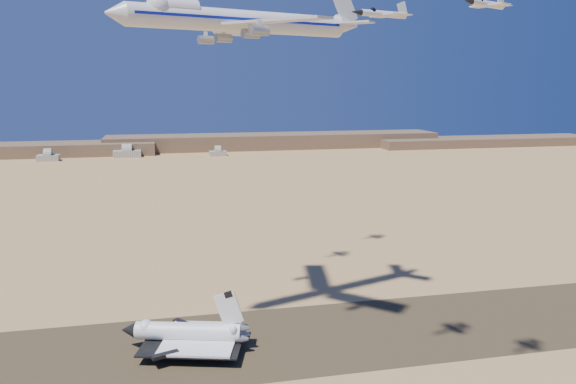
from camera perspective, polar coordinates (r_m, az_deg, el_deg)
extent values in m
plane|color=tan|center=(181.70, -5.59, -15.17)|extent=(1200.00, 1200.00, 0.00)
cube|color=#483824|center=(181.69, -5.59, -15.16)|extent=(600.00, 50.00, 0.06)
cube|color=brown|center=(719.29, -1.26, 5.21)|extent=(420.00, 60.00, 18.00)
cube|color=brown|center=(795.25, 19.47, 4.88)|extent=(300.00, 60.00, 11.00)
cube|color=#B0AC9C|center=(648.49, -23.16, 3.21)|extent=(22.00, 14.00, 6.50)
cube|color=#B0AC9C|center=(653.13, -16.01, 3.75)|extent=(30.00, 15.00, 7.50)
cube|color=#B0AC9C|center=(644.60, -7.14, 3.91)|extent=(19.00, 12.50, 5.50)
cylinder|color=white|center=(177.99, -10.18, -13.77)|extent=(31.88, 13.79, 5.52)
cone|color=black|center=(182.80, -15.81, -13.34)|extent=(5.68, 6.24, 5.25)
sphere|color=white|center=(180.94, -14.25, -13.24)|extent=(5.13, 5.13, 5.13)
cube|color=white|center=(178.11, -8.88, -14.51)|extent=(27.25, 28.62, 0.89)
cube|color=black|center=(178.70, -9.51, -14.60)|extent=(34.85, 30.74, 0.49)
cube|color=white|center=(172.52, -6.03, -11.69)|extent=(8.99, 3.12, 11.36)
cylinder|color=gray|center=(183.06, -14.17, -14.71)|extent=(0.35, 0.35, 3.16)
cylinder|color=black|center=(183.50, -14.16, -15.00)|extent=(1.16, 0.72, 1.08)
cylinder|color=gray|center=(174.30, -8.55, -15.85)|extent=(0.35, 0.35, 3.16)
cylinder|color=black|center=(174.77, -8.54, -16.16)|extent=(1.16, 0.72, 1.08)
cylinder|color=gray|center=(182.98, -7.91, -14.48)|extent=(0.35, 0.35, 3.16)
cylinder|color=black|center=(183.42, -7.90, -14.78)|extent=(1.16, 0.72, 1.08)
cylinder|color=silver|center=(173.32, -4.64, 16.90)|extent=(67.76, 28.15, 6.52)
cone|color=silver|center=(160.38, -17.19, 16.96)|extent=(6.90, 7.80, 6.52)
sphere|color=silver|center=(163.94, -13.07, 17.84)|extent=(6.72, 6.72, 6.72)
cube|color=silver|center=(159.84, -1.24, 17.00)|extent=(28.48, 27.69, 0.71)
cube|color=silver|center=(188.71, -6.34, 16.00)|extent=(14.09, 31.66, 0.71)
cube|color=silver|center=(187.20, 6.87, 16.72)|extent=(12.10, 11.62, 0.51)
cube|color=silver|center=(197.82, 4.43, 16.44)|extent=(7.73, 12.10, 0.51)
cube|color=silver|center=(193.25, 5.65, 18.53)|extent=(11.24, 4.36, 14.56)
cylinder|color=gray|center=(163.85, -3.81, 15.76)|extent=(5.67, 4.13, 2.65)
cylinder|color=gray|center=(154.82, -2.90, 16.06)|extent=(5.67, 4.13, 2.65)
cylinder|color=gray|center=(180.30, -6.56, 15.26)|extent=(5.67, 4.13, 2.65)
cylinder|color=gray|center=(187.86, -8.35, 15.04)|extent=(5.67, 4.13, 2.65)
imported|color=#CB690B|center=(172.74, -7.99, -16.33)|extent=(0.51, 0.69, 1.76)
imported|color=#CB690B|center=(172.42, -7.26, -16.38)|extent=(0.87, 0.96, 1.72)
imported|color=#CB690B|center=(174.03, -7.53, -16.09)|extent=(1.07, 1.21, 1.85)
cylinder|color=silver|center=(138.06, 9.69, 17.39)|extent=(12.69, 5.27, 1.50)
cone|color=black|center=(133.37, 7.00, 17.69)|extent=(3.07, 2.16, 1.39)
sphere|color=black|center=(136.14, 8.60, 17.74)|extent=(1.50, 1.50, 1.50)
cube|color=silver|center=(138.71, 10.04, 17.25)|extent=(6.13, 9.28, 0.27)
cube|color=silver|center=(141.48, 11.44, 17.17)|extent=(3.85, 5.81, 0.21)
cube|color=silver|center=(141.79, 11.53, 17.76)|extent=(3.17, 1.22, 3.62)
cylinder|color=silver|center=(130.80, 19.59, 17.55)|extent=(10.90, 6.50, 1.35)
cone|color=black|center=(124.99, 17.87, 17.99)|extent=(2.80, 2.26, 1.25)
sphere|color=black|center=(128.43, 18.91, 17.94)|extent=(1.35, 1.35, 1.35)
cube|color=silver|center=(131.59, 19.81, 17.40)|extent=(6.53, 8.40, 0.24)
cube|color=silver|center=(134.90, 20.70, 17.25)|extent=(4.09, 5.26, 0.19)
cube|color=silver|center=(135.24, 20.78, 17.81)|extent=(2.70, 1.55, 3.26)
cylinder|color=silver|center=(217.79, -2.83, 16.75)|extent=(11.49, 6.14, 1.39)
cone|color=black|center=(213.92, -4.50, 16.84)|extent=(2.89, 2.24, 1.29)
sphere|color=black|center=(216.21, -3.52, 16.92)|extent=(1.39, 1.39, 1.39)
cube|color=silver|center=(218.32, -2.60, 16.68)|extent=(6.43, 8.70, 0.25)
cube|color=silver|center=(220.58, -1.71, 16.68)|extent=(4.03, 5.44, 0.20)
cube|color=silver|center=(220.83, -1.66, 17.04)|extent=(2.85, 1.45, 3.37)
cylinder|color=silver|center=(248.15, 2.62, 16.47)|extent=(11.59, 5.00, 1.37)
cone|color=black|center=(244.37, 1.18, 16.57)|extent=(2.82, 2.01, 1.27)
sphere|color=black|center=(246.61, 2.03, 16.63)|extent=(1.37, 1.37, 1.37)
cube|color=silver|center=(248.67, 2.82, 16.41)|extent=(5.72, 8.52, 0.24)
cube|color=silver|center=(250.86, 3.60, 16.40)|extent=(3.59, 5.33, 0.20)
cube|color=silver|center=(251.10, 3.64, 16.71)|extent=(2.89, 1.17, 3.31)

